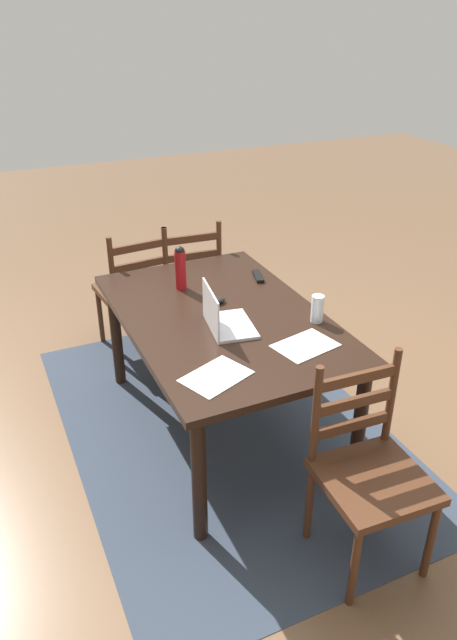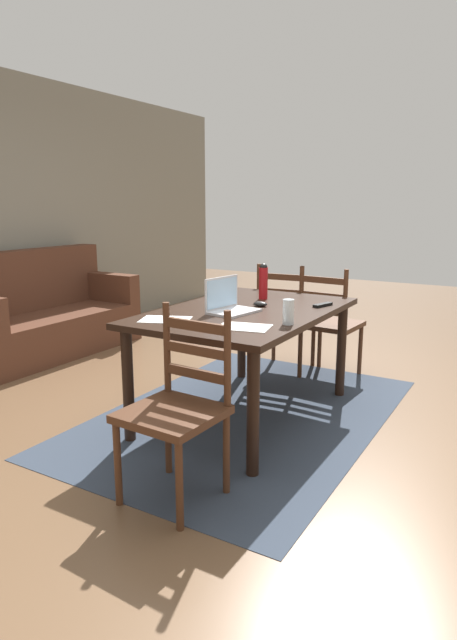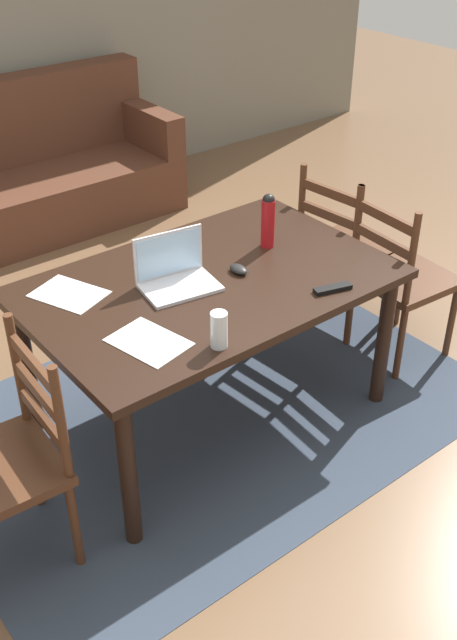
# 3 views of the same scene
# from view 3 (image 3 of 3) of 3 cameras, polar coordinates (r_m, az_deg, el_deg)

# --- Properties ---
(ground_plane) EXTENTS (14.00, 14.00, 0.00)m
(ground_plane) POSITION_cam_3_polar(r_m,az_deg,el_deg) (3.70, -1.36, -7.06)
(ground_plane) COLOR brown
(area_rug) EXTENTS (2.60, 1.75, 0.01)m
(area_rug) POSITION_cam_3_polar(r_m,az_deg,el_deg) (3.70, -1.36, -7.02)
(area_rug) COLOR #333D4C
(area_rug) RESTS_ON ground
(dining_table) EXTENTS (1.59, 1.03, 0.75)m
(dining_table) POSITION_cam_3_polar(r_m,az_deg,el_deg) (3.31, -1.51, 1.80)
(dining_table) COLOR black
(dining_table) RESTS_ON ground
(chair_right_far) EXTENTS (0.48, 0.48, 0.95)m
(chair_right_far) POSITION_cam_3_polar(r_m,az_deg,el_deg) (4.18, 8.84, 5.32)
(chair_right_far) COLOR #4C2B19
(chair_right_far) RESTS_ON ground
(chair_right_near) EXTENTS (0.47, 0.47, 0.95)m
(chair_right_near) POSITION_cam_3_polar(r_m,az_deg,el_deg) (3.95, 13.02, 3.11)
(chair_right_near) COLOR #4C2B19
(chair_right_near) RESTS_ON ground
(chair_left_near) EXTENTS (0.46, 0.46, 0.95)m
(chair_left_near) POSITION_cam_3_polar(r_m,az_deg,el_deg) (2.88, -16.59, -10.49)
(chair_left_near) COLOR #4C2B19
(chair_left_near) RESTS_ON ground
(couch) EXTENTS (1.80, 0.80, 1.00)m
(couch) POSITION_cam_3_polar(r_m,az_deg,el_deg) (5.58, -13.81, 10.87)
(couch) COLOR #512D1E
(couch) RESTS_ON ground
(laptop) EXTENTS (0.35, 0.27, 0.23)m
(laptop) POSITION_cam_3_polar(r_m,az_deg,el_deg) (3.21, -4.12, 3.65)
(laptop) COLOR silver
(laptop) RESTS_ON dining_table
(water_bottle) EXTENTS (0.07, 0.07, 0.26)m
(water_bottle) POSITION_cam_3_polar(r_m,az_deg,el_deg) (3.49, 3.05, 7.69)
(water_bottle) COLOR #A81419
(water_bottle) RESTS_ON dining_table
(drinking_glass) EXTENTS (0.07, 0.07, 0.15)m
(drinking_glass) POSITION_cam_3_polar(r_m,az_deg,el_deg) (2.80, -0.74, -0.76)
(drinking_glass) COLOR silver
(drinking_glass) RESTS_ON dining_table
(computer_mouse) EXTENTS (0.06, 0.10, 0.03)m
(computer_mouse) POSITION_cam_3_polar(r_m,az_deg,el_deg) (3.31, 0.77, 3.91)
(computer_mouse) COLOR black
(computer_mouse) RESTS_ON dining_table
(tv_remote) EXTENTS (0.18, 0.09, 0.02)m
(tv_remote) POSITION_cam_3_polar(r_m,az_deg,el_deg) (3.21, 7.98, 2.40)
(tv_remote) COLOR black
(tv_remote) RESTS_ON dining_table
(paper_stack_left) EXTENTS (0.31, 0.35, 0.00)m
(paper_stack_left) POSITION_cam_3_polar(r_m,az_deg,el_deg) (3.23, -12.10, 1.96)
(paper_stack_left) COLOR white
(paper_stack_left) RESTS_ON dining_table
(paper_stack_right) EXTENTS (0.27, 0.33, 0.00)m
(paper_stack_right) POSITION_cam_3_polar(r_m,az_deg,el_deg) (2.87, -6.12, -1.68)
(paper_stack_right) COLOR white
(paper_stack_right) RESTS_ON dining_table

